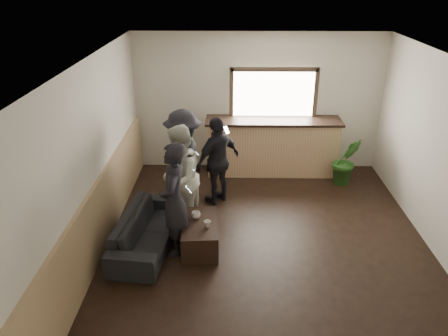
{
  "coord_description": "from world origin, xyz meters",
  "views": [
    {
      "loc": [
        -0.55,
        -5.6,
        3.9
      ],
      "look_at": [
        -0.65,
        0.4,
        1.13
      ],
      "focal_mm": 35.0,
      "sensor_mm": 36.0,
      "label": 1
    }
  ],
  "objects_px": {
    "cup_a": "(196,215)",
    "person_a": "(174,200)",
    "bar_counter": "(272,143)",
    "person_b": "(180,178)",
    "coffee_table": "(200,235)",
    "person_c": "(184,159)",
    "cup_b": "(207,224)",
    "sofa": "(147,229)",
    "person_d": "(218,161)",
    "potted_plant": "(346,161)"
  },
  "relations": [
    {
      "from": "cup_a",
      "to": "person_a",
      "type": "bearing_deg",
      "value": -141.93
    },
    {
      "from": "bar_counter",
      "to": "person_b",
      "type": "distance_m",
      "value": 2.68
    },
    {
      "from": "coffee_table",
      "to": "person_c",
      "type": "bearing_deg",
      "value": 104.55
    },
    {
      "from": "bar_counter",
      "to": "coffee_table",
      "type": "xyz_separation_m",
      "value": [
        -1.31,
        -2.72,
        -0.43
      ]
    },
    {
      "from": "cup_b",
      "to": "sofa",
      "type": "bearing_deg",
      "value": 170.68
    },
    {
      "from": "sofa",
      "to": "coffee_table",
      "type": "height_order",
      "value": "sofa"
    },
    {
      "from": "cup_b",
      "to": "person_d",
      "type": "height_order",
      "value": "person_d"
    },
    {
      "from": "bar_counter",
      "to": "coffee_table",
      "type": "distance_m",
      "value": 3.05
    },
    {
      "from": "coffee_table",
      "to": "person_a",
      "type": "relative_size",
      "value": 0.55
    },
    {
      "from": "potted_plant",
      "to": "person_d",
      "type": "xyz_separation_m",
      "value": [
        -2.47,
        -0.76,
        0.32
      ]
    },
    {
      "from": "person_b",
      "to": "person_c",
      "type": "relative_size",
      "value": 0.99
    },
    {
      "from": "person_a",
      "to": "person_c",
      "type": "height_order",
      "value": "person_c"
    },
    {
      "from": "coffee_table",
      "to": "person_a",
      "type": "height_order",
      "value": "person_a"
    },
    {
      "from": "potted_plant",
      "to": "person_a",
      "type": "height_order",
      "value": "person_a"
    },
    {
      "from": "bar_counter",
      "to": "person_c",
      "type": "xyz_separation_m",
      "value": [
        -1.66,
        -1.37,
        0.24
      ]
    },
    {
      "from": "person_b",
      "to": "potted_plant",
      "type": "bearing_deg",
      "value": 129.29
    },
    {
      "from": "sofa",
      "to": "cup_b",
      "type": "distance_m",
      "value": 0.96
    },
    {
      "from": "bar_counter",
      "to": "person_d",
      "type": "distance_m",
      "value": 1.67
    },
    {
      "from": "bar_counter",
      "to": "cup_b",
      "type": "relative_size",
      "value": 26.25
    },
    {
      "from": "cup_b",
      "to": "person_a",
      "type": "height_order",
      "value": "person_a"
    },
    {
      "from": "person_d",
      "to": "cup_b",
      "type": "bearing_deg",
      "value": 43.14
    },
    {
      "from": "person_a",
      "to": "cup_a",
      "type": "bearing_deg",
      "value": 128.12
    },
    {
      "from": "person_a",
      "to": "person_d",
      "type": "distance_m",
      "value": 1.65
    },
    {
      "from": "coffee_table",
      "to": "potted_plant",
      "type": "bearing_deg",
      "value": 39.13
    },
    {
      "from": "coffee_table",
      "to": "person_b",
      "type": "distance_m",
      "value": 0.97
    },
    {
      "from": "potted_plant",
      "to": "coffee_table",
      "type": "bearing_deg",
      "value": -140.87
    },
    {
      "from": "cup_a",
      "to": "coffee_table",
      "type": "bearing_deg",
      "value": -65.31
    },
    {
      "from": "coffee_table",
      "to": "person_a",
      "type": "bearing_deg",
      "value": -164.4
    },
    {
      "from": "sofa",
      "to": "coffee_table",
      "type": "bearing_deg",
      "value": -86.61
    },
    {
      "from": "sofa",
      "to": "person_d",
      "type": "distance_m",
      "value": 1.83
    },
    {
      "from": "cup_a",
      "to": "sofa",
      "type": "bearing_deg",
      "value": -173.2
    },
    {
      "from": "sofa",
      "to": "person_a",
      "type": "distance_m",
      "value": 0.76
    },
    {
      "from": "coffee_table",
      "to": "person_b",
      "type": "xyz_separation_m",
      "value": [
        -0.35,
        0.62,
        0.65
      ]
    },
    {
      "from": "person_a",
      "to": "coffee_table",
      "type": "bearing_deg",
      "value": 105.65
    },
    {
      "from": "sofa",
      "to": "person_c",
      "type": "distance_m",
      "value": 1.51
    },
    {
      "from": "person_c",
      "to": "person_b",
      "type": "bearing_deg",
      "value": -7.72
    },
    {
      "from": "person_a",
      "to": "cup_b",
      "type": "bearing_deg",
      "value": 88.49
    },
    {
      "from": "coffee_table",
      "to": "person_d",
      "type": "xyz_separation_m",
      "value": [
        0.24,
        1.45,
        0.59
      ]
    },
    {
      "from": "bar_counter",
      "to": "cup_b",
      "type": "bearing_deg",
      "value": -112.68
    },
    {
      "from": "potted_plant",
      "to": "cup_b",
      "type": "bearing_deg",
      "value": -138.13
    },
    {
      "from": "cup_a",
      "to": "person_a",
      "type": "height_order",
      "value": "person_a"
    },
    {
      "from": "coffee_table",
      "to": "cup_a",
      "type": "xyz_separation_m",
      "value": [
        -0.06,
        0.13,
        0.27
      ]
    },
    {
      "from": "cup_b",
      "to": "person_a",
      "type": "xyz_separation_m",
      "value": [
        -0.48,
        0.01,
        0.39
      ]
    },
    {
      "from": "person_d",
      "to": "potted_plant",
      "type": "bearing_deg",
      "value": 154.33
    },
    {
      "from": "person_c",
      "to": "person_d",
      "type": "distance_m",
      "value": 0.6
    },
    {
      "from": "bar_counter",
      "to": "potted_plant",
      "type": "distance_m",
      "value": 1.5
    },
    {
      "from": "potted_plant",
      "to": "person_b",
      "type": "distance_m",
      "value": 3.46
    },
    {
      "from": "potted_plant",
      "to": "person_b",
      "type": "bearing_deg",
      "value": -152.66
    },
    {
      "from": "cup_a",
      "to": "person_d",
      "type": "relative_size",
      "value": 0.08
    },
    {
      "from": "cup_a",
      "to": "person_c",
      "type": "relative_size",
      "value": 0.08
    }
  ]
}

